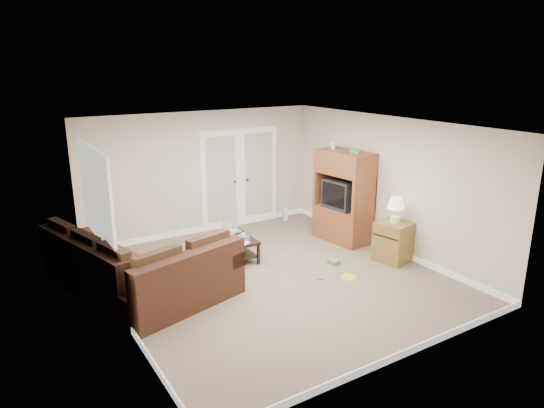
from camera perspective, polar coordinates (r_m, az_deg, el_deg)
floor at (r=8.08m, az=0.19°, el=-8.64°), size 5.50×5.50×0.00m
ceiling at (r=7.39m, az=0.21°, el=9.25°), size 5.00×5.50×0.02m
wall_left at (r=6.72m, az=-18.22°, el=-3.24°), size 0.02×5.50×2.50m
wall_right at (r=9.17m, az=13.58°, el=2.21°), size 0.02×5.50×2.50m
wall_back at (r=10.01m, az=-8.19°, el=3.65°), size 5.00×0.02×2.50m
wall_front at (r=5.63m, az=15.31°, el=-6.76°), size 5.00×0.02×2.50m
baseboards at (r=8.06m, az=0.19°, el=-8.32°), size 5.00×5.50×0.10m
french_doors at (r=10.38m, az=-3.77°, el=3.02°), size 1.80×0.05×2.13m
window_left at (r=7.58m, az=-20.01°, el=1.13°), size 0.05×1.92×1.42m
sectional_sofa at (r=7.65m, az=-15.78°, el=-7.93°), size 2.58×3.00×0.88m
coffee_table at (r=8.83m, az=-4.24°, el=-4.90°), size 0.56×1.03×0.68m
tv_armoire at (r=9.57m, az=8.41°, el=0.93°), size 0.73×1.18×1.92m
side_cabinet at (r=8.86m, az=14.13°, el=-3.92°), size 0.65×0.65×1.17m
space_heater at (r=10.89m, az=1.57°, el=-1.24°), size 0.13×0.12×0.27m
floor_magazine at (r=8.20m, az=9.03°, el=-8.45°), size 0.34×0.33×0.01m
floor_greenbox at (r=8.65m, az=7.27°, el=-6.78°), size 0.17×0.21×0.08m
floor_book at (r=8.09m, az=4.98°, el=-8.60°), size 0.22×0.24×0.02m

